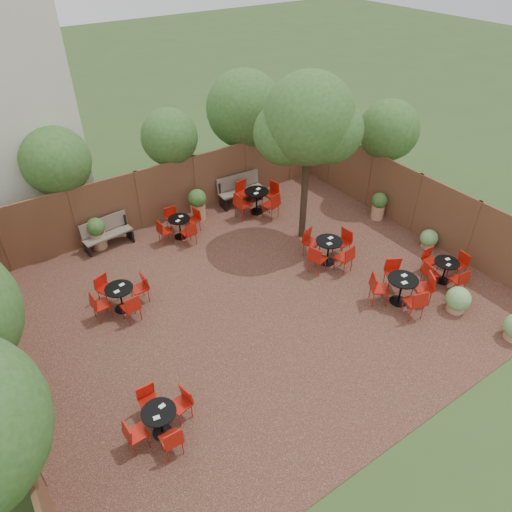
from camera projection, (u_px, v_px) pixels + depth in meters
ground at (256, 300)px, 12.62m from camera, size 80.00×80.00×0.00m
courtyard_paving at (256, 300)px, 12.61m from camera, size 12.00×10.00×0.02m
fence_back at (169, 192)px, 15.37m from camera, size 12.00×0.08×2.00m
fence_left at (3, 376)px, 9.29m from camera, size 0.08×10.00×2.00m
fence_right at (416, 203)px, 14.78m from camera, size 0.08×10.00×2.00m
overhang_foliage at (113, 206)px, 11.16m from camera, size 15.65×11.01×2.74m
courtyard_tree at (309, 124)px, 12.94m from camera, size 2.71×2.61×5.06m
park_bench_left at (106, 232)px, 14.36m from camera, size 1.53×0.65×0.92m
park_bench_right at (240, 189)px, 16.54m from camera, size 1.64×0.60×1.00m
bistro_tables at (278, 262)px, 13.24m from camera, size 9.85×7.55×0.92m
planters at (160, 226)px, 14.52m from camera, size 11.84×4.13×1.08m
low_shrubs at (470, 293)px, 12.33m from camera, size 2.28×4.29×0.68m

